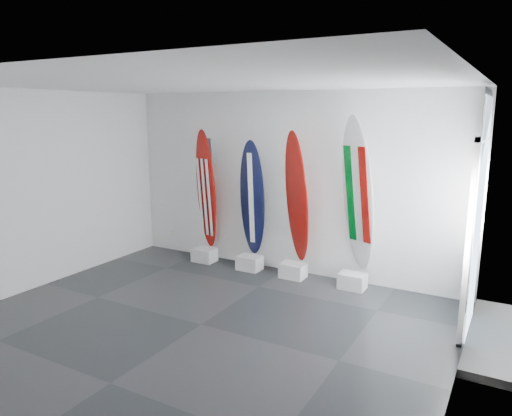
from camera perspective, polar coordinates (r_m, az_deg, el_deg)
The scene contains 16 objects.
floor at distance 6.32m, azimuth -6.60°, elevation -13.65°, with size 6.00×6.00×0.00m, color black.
ceiling at distance 5.74m, azimuth -7.31°, elevation 14.63°, with size 6.00×6.00×0.00m, color white.
wall_back at distance 7.97m, azimuth 3.73°, elevation 2.96°, with size 6.00×6.00×0.00m, color white.
wall_front at distance 4.17m, azimuth -27.75°, elevation -6.25°, with size 6.00×6.00×0.00m, color white.
wall_left at distance 7.97m, azimuth -24.64°, elevation 1.94°, with size 5.00×5.00×0.00m, color white.
wall_right at distance 4.77m, azimuth 23.63°, elevation -3.76°, with size 5.00×5.00×0.00m, color white.
display_block_usa at distance 8.75m, azimuth -6.18°, elevation -5.59°, with size 0.40×0.30×0.24m, color silver.
surfboard_usa at distance 8.56m, azimuth -5.96°, elevation 2.20°, with size 0.48×0.08×2.14m, color maroon.
display_block_navy at distance 8.26m, azimuth -0.78°, elevation -6.56°, with size 0.40×0.30×0.24m, color silver.
surfboard_navy at distance 8.07m, azimuth -0.44°, elevation 1.14°, with size 0.45×0.08×1.99m, color black.
display_block_swiss at distance 7.90m, azimuth 4.43°, elevation -7.45°, with size 0.40×0.30×0.24m, color silver.
surfboard_swiss at distance 7.69m, azimuth 4.88°, elevation 1.23°, with size 0.49×0.08×2.17m, color maroon.
display_block_italy at distance 7.56m, azimuth 11.42°, elevation -8.53°, with size 0.40×0.30×0.24m, color silver.
surfboard_italy at distance 7.31m, azimuth 12.07°, elevation 1.51°, with size 0.55×0.08×2.44m, color white.
wall_outlet at distance 9.48m, azimuth -9.90°, elevation -2.91°, with size 0.09×0.02×0.13m, color silver.
glass_door at distance 6.30m, azimuth 24.80°, elevation -1.05°, with size 0.12×1.16×2.85m, color white, non-canonical shape.
Camera 1 is at (3.40, -4.61, 2.67)m, focal length 33.53 mm.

